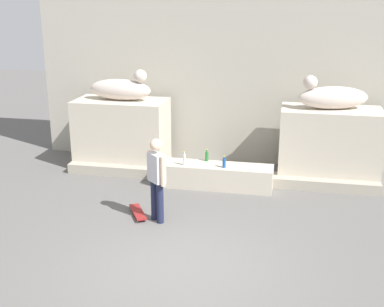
# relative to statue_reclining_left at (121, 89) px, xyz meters

# --- Properties ---
(ground_plane) EXTENTS (40.00, 40.00, 0.00)m
(ground_plane) POSITION_rel_statue_reclining_left_xyz_m (2.52, -4.63, -2.01)
(ground_plane) COLOR #605E5B
(facade_wall) EXTENTS (9.97, 0.60, 6.69)m
(facade_wall) POSITION_rel_statue_reclining_left_xyz_m (2.52, 1.20, 1.33)
(facade_wall) COLOR #B5B0A0
(facade_wall) RESTS_ON ground_plane
(pedestal_left) EXTENTS (2.29, 1.18, 1.73)m
(pedestal_left) POSITION_rel_statue_reclining_left_xyz_m (-0.04, 0.00, -1.15)
(pedestal_left) COLOR beige
(pedestal_left) RESTS_ON ground_plane
(pedestal_right) EXTENTS (2.29, 1.18, 1.73)m
(pedestal_right) POSITION_rel_statue_reclining_left_xyz_m (5.07, 0.00, -1.15)
(pedestal_right) COLOR beige
(pedestal_right) RESTS_ON ground_plane
(statue_reclining_left) EXTENTS (1.64, 0.67, 0.78)m
(statue_reclining_left) POSITION_rel_statue_reclining_left_xyz_m (0.00, 0.00, 0.00)
(statue_reclining_left) COLOR beige
(statue_reclining_left) RESTS_ON pedestal_left
(statue_reclining_right) EXTENTS (1.69, 0.93, 0.78)m
(statue_reclining_right) POSITION_rel_statue_reclining_left_xyz_m (5.04, -0.01, 0.00)
(statue_reclining_right) COLOR beige
(statue_reclining_right) RESTS_ON pedestal_right
(ledge_block) EXTENTS (2.65, 0.65, 0.53)m
(ledge_block) POSITION_rel_statue_reclining_left_xyz_m (2.52, -1.00, -1.75)
(ledge_block) COLOR beige
(ledge_block) RESTS_ON ground_plane
(skater) EXTENTS (0.42, 0.39, 1.67)m
(skater) POSITION_rel_statue_reclining_left_xyz_m (1.71, -3.02, -1.09)
(skater) COLOR #1E233F
(skater) RESTS_ON ground_plane
(skateboard) EXTENTS (0.57, 0.79, 0.08)m
(skateboard) POSITION_rel_statue_reclining_left_xyz_m (1.26, -2.85, -1.95)
(skateboard) COLOR maroon
(skateboard) RESTS_ON ground_plane
(bottle_blue) EXTENTS (0.08, 0.08, 0.27)m
(bottle_blue) POSITION_rel_statue_reclining_left_xyz_m (2.75, -1.15, -1.37)
(bottle_blue) COLOR #194C99
(bottle_blue) RESTS_ON ledge_block
(bottle_green) EXTENTS (0.07, 0.07, 0.29)m
(bottle_green) POSITION_rel_statue_reclining_left_xyz_m (2.29, -0.76, -1.36)
(bottle_green) COLOR #1E722D
(bottle_green) RESTS_ON ledge_block
(bottle_clear) EXTENTS (0.06, 0.06, 0.32)m
(bottle_clear) POSITION_rel_statue_reclining_left_xyz_m (1.84, -1.15, -1.34)
(bottle_clear) COLOR silver
(bottle_clear) RESTS_ON ledge_block
(stair_step) EXTENTS (7.39, 0.50, 0.24)m
(stair_step) POSITION_rel_statue_reclining_left_xyz_m (2.52, -0.61, -1.89)
(stair_step) COLOR #A9A08F
(stair_step) RESTS_ON ground_plane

